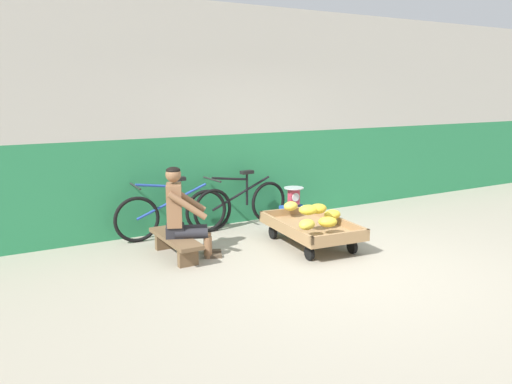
{
  "coord_description": "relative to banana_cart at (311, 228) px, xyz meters",
  "views": [
    {
      "loc": [
        -3.73,
        -4.25,
        2.05
      ],
      "look_at": [
        -0.5,
        1.35,
        0.75
      ],
      "focal_mm": 35.63,
      "sensor_mm": 36.0,
      "label": 1
    }
  ],
  "objects": [
    {
      "name": "plastic_crate",
      "position": [
        0.39,
        1.0,
        -0.09
      ],
      "size": [
        0.36,
        0.28,
        0.3
      ],
      "color": "#234CA8",
      "rests_on": "ground"
    },
    {
      "name": "back_wall",
      "position": [
        -0.17,
        1.71,
        1.41
      ],
      "size": [
        16.0,
        0.3,
        3.29
      ],
      "color": "#287F4C",
      "rests_on": "ground"
    },
    {
      "name": "vendor_seated",
      "position": [
        -1.66,
        0.43,
        0.33
      ],
      "size": [
        0.74,
        0.62,
        1.14
      ],
      "color": "brown",
      "rests_on": "ground"
    },
    {
      "name": "banana_cart",
      "position": [
        0.0,
        0.0,
        0.0
      ],
      "size": [
        0.97,
        1.51,
        0.36
      ],
      "color": "#99754C",
      "rests_on": "ground"
    },
    {
      "name": "weighing_scale",
      "position": [
        0.39,
        0.99,
        0.21
      ],
      "size": [
        0.3,
        0.3,
        0.29
      ],
      "color": "#28282D",
      "rests_on": "plastic_crate"
    },
    {
      "name": "bicycle_far_left",
      "position": [
        -0.34,
        1.33,
        0.11
      ],
      "size": [
        1.66,
        0.48,
        0.86
      ],
      "color": "black",
      "rests_on": "ground"
    },
    {
      "name": "bicycle_near_left",
      "position": [
        -1.46,
        1.3,
        0.11
      ],
      "size": [
        1.66,
        0.48,
        0.86
      ],
      "color": "black",
      "rests_on": "ground"
    },
    {
      "name": "banana_pile",
      "position": [
        -0.05,
        -0.12,
        0.23
      ],
      "size": [
        0.86,
        1.23,
        0.26
      ],
      "color": "gold",
      "rests_on": "banana_cart"
    },
    {
      "name": "ground_plane",
      "position": [
        -0.17,
        -1.05,
        -0.24
      ],
      "size": [
        80.0,
        80.0,
        0.0
      ],
      "primitive_type": "plane",
      "color": "gray"
    },
    {
      "name": "low_bench",
      "position": [
        -1.74,
        0.46,
        -0.04
      ],
      "size": [
        0.32,
        1.1,
        0.27
      ],
      "color": "brown",
      "rests_on": "ground"
    }
  ]
}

